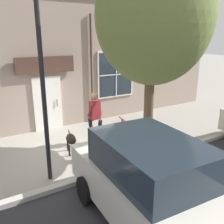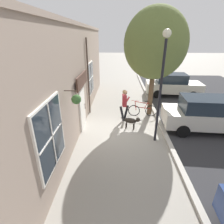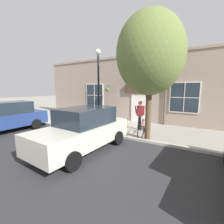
{
  "view_description": "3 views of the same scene",
  "coord_description": "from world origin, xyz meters",
  "px_view_note": "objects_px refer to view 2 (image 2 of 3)",
  "views": [
    {
      "loc": [
        7.14,
        -2.51,
        3.52
      ],
      "look_at": [
        -0.42,
        2.17,
        0.86
      ],
      "focal_mm": 40.0,
      "sensor_mm": 36.0,
      "label": 1
    },
    {
      "loc": [
        -0.3,
        -7.9,
        4.5
      ],
      "look_at": [
        -0.58,
        -1.22,
        1.57
      ],
      "focal_mm": 28.0,
      "sensor_mm": 36.0,
      "label": 2
    },
    {
      "loc": [
        8.71,
        4.26,
        2.5
      ],
      "look_at": [
        -0.7,
        -1.17,
        0.83
      ],
      "focal_mm": 24.0,
      "sensor_mm": 36.0,
      "label": 3
    }
  ],
  "objects_px": {
    "dog_on_leash": "(132,121)",
    "street_lamp": "(162,74)",
    "leaning_bicycle": "(143,110)",
    "parked_car_far_end": "(173,85)",
    "parked_car_mid_block": "(207,114)",
    "street_tree_by_curb": "(155,47)",
    "pedestrian_walking": "(124,102)"
  },
  "relations": [
    {
      "from": "dog_on_leash",
      "to": "street_lamp",
      "type": "height_order",
      "value": "street_lamp"
    },
    {
      "from": "street_tree_by_curb",
      "to": "parked_car_far_end",
      "type": "height_order",
      "value": "street_tree_by_curb"
    },
    {
      "from": "dog_on_leash",
      "to": "pedestrian_walking",
      "type": "bearing_deg",
      "value": 108.9
    },
    {
      "from": "street_tree_by_curb",
      "to": "leaning_bicycle",
      "type": "xyz_separation_m",
      "value": [
        -0.42,
        -0.29,
        -3.57
      ]
    },
    {
      "from": "parked_car_far_end",
      "to": "street_lamp",
      "type": "distance_m",
      "value": 7.71
    },
    {
      "from": "parked_car_far_end",
      "to": "leaning_bicycle",
      "type": "bearing_deg",
      "value": -124.61
    },
    {
      "from": "street_lamp",
      "to": "parked_car_far_end",
      "type": "bearing_deg",
      "value": 69.25
    },
    {
      "from": "dog_on_leash",
      "to": "parked_car_mid_block",
      "type": "height_order",
      "value": "parked_car_mid_block"
    },
    {
      "from": "street_tree_by_curb",
      "to": "parked_car_mid_block",
      "type": "bearing_deg",
      "value": -36.57
    },
    {
      "from": "dog_on_leash",
      "to": "street_lamp",
      "type": "bearing_deg",
      "value": -45.17
    },
    {
      "from": "dog_on_leash",
      "to": "street_tree_by_curb",
      "type": "bearing_deg",
      "value": 58.8
    },
    {
      "from": "parked_car_far_end",
      "to": "street_lamp",
      "type": "height_order",
      "value": "street_lamp"
    },
    {
      "from": "street_tree_by_curb",
      "to": "street_lamp",
      "type": "bearing_deg",
      "value": -93.05
    },
    {
      "from": "dog_on_leash",
      "to": "parked_car_far_end",
      "type": "height_order",
      "value": "parked_car_far_end"
    },
    {
      "from": "dog_on_leash",
      "to": "parked_car_far_end",
      "type": "xyz_separation_m",
      "value": [
        3.66,
        5.86,
        0.41
      ]
    },
    {
      "from": "street_tree_by_curb",
      "to": "street_lamp",
      "type": "distance_m",
      "value": 3.15
    },
    {
      "from": "pedestrian_walking",
      "to": "leaning_bicycle",
      "type": "distance_m",
      "value": 1.49
    },
    {
      "from": "leaning_bicycle",
      "to": "parked_car_far_end",
      "type": "xyz_separation_m",
      "value": [
        2.88,
        4.17,
        0.5
      ]
    },
    {
      "from": "parked_car_mid_block",
      "to": "parked_car_far_end",
      "type": "relative_size",
      "value": 1.0
    },
    {
      "from": "parked_car_mid_block",
      "to": "dog_on_leash",
      "type": "bearing_deg",
      "value": -178.62
    },
    {
      "from": "parked_car_mid_block",
      "to": "parked_car_far_end",
      "type": "xyz_separation_m",
      "value": [
        -0.09,
        5.77,
        0.0
      ]
    },
    {
      "from": "parked_car_mid_block",
      "to": "street_lamp",
      "type": "distance_m",
      "value": 3.69
    },
    {
      "from": "parked_car_far_end",
      "to": "street_lamp",
      "type": "bearing_deg",
      "value": -110.75
    },
    {
      "from": "street_tree_by_curb",
      "to": "leaning_bicycle",
      "type": "bearing_deg",
      "value": -145.27
    },
    {
      "from": "leaning_bicycle",
      "to": "street_lamp",
      "type": "height_order",
      "value": "street_lamp"
    },
    {
      "from": "pedestrian_walking",
      "to": "parked_car_mid_block",
      "type": "xyz_separation_m",
      "value": [
        4.1,
        -0.95,
        -0.23
      ]
    },
    {
      "from": "dog_on_leash",
      "to": "leaning_bicycle",
      "type": "distance_m",
      "value": 1.86
    },
    {
      "from": "dog_on_leash",
      "to": "parked_car_far_end",
      "type": "bearing_deg",
      "value": 58.05
    },
    {
      "from": "leaning_bicycle",
      "to": "street_lamp",
      "type": "bearing_deg",
      "value": -84.51
    },
    {
      "from": "leaning_bicycle",
      "to": "street_lamp",
      "type": "relative_size",
      "value": 0.37
    },
    {
      "from": "pedestrian_walking",
      "to": "street_tree_by_curb",
      "type": "relative_size",
      "value": 0.3
    },
    {
      "from": "dog_on_leash",
      "to": "parked_car_far_end",
      "type": "distance_m",
      "value": 6.92
    }
  ]
}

